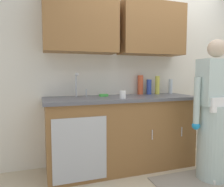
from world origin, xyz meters
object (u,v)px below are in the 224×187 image
Objects in this scene: person_at_sink at (214,121)px; bottle_cleaner_spray at (140,85)px; bottle_soap at (157,85)px; bottle_water_tall at (170,86)px; sponge at (104,95)px; cup_by_sink at (123,95)px; bottle_water_short at (149,87)px; sink at (81,99)px.

bottle_cleaner_spray is (-0.51, 0.88, 0.39)m from person_at_sink.
bottle_soap is at bearing -14.10° from bottle_cleaner_spray.
bottle_water_tall is 0.82× the size of bottle_soap.
sponge is at bearing -176.33° from bottle_soap.
bottle_soap is 0.79m from cup_by_sink.
bottle_soap is at bearing -14.50° from bottle_water_short.
person_at_sink is at bearing -60.12° from bottle_cleaner_spray.
bottle_soap is (-0.23, -0.02, 0.02)m from bottle_water_tall.
bottle_water_tall is 1.01m from cup_by_sink.
bottle_water_tall is (-0.03, 0.84, 0.36)m from person_at_sink.
sponge is (-0.71, -0.08, -0.09)m from bottle_water_short.
bottle_soap is at bearing 3.67° from sponge.
sink is at bearing 155.21° from person_at_sink.
bottle_water_short is at bearing 114.20° from person_at_sink.
cup_by_sink is (-0.93, -0.39, -0.06)m from bottle_water_tall.
sink is 1.17m from bottle_soap.
bottle_soap is 2.41× the size of sponge.
sink is at bearing -171.72° from bottle_soap.
bottle_water_tall reaches higher than cup_by_sink.
sponge is (0.32, 0.11, 0.03)m from sink.
cup_by_sink is (-0.57, -0.41, -0.06)m from bottle_water_short.
person_at_sink reaches higher than bottle_cleaner_spray.
bottle_water_short is (1.03, 0.20, 0.12)m from sink.
bottle_water_short is 0.73m from sponge.
sink is 0.31× the size of person_at_sink.
person_at_sink is at bearing -88.05° from bottle_water_tall.
bottle_water_short is at bearing 6.74° from sponge.
bottle_water_short is 2.30× the size of cup_by_sink.
bottle_cleaner_spray is 0.63m from cup_by_sink.
bottle_water_tall is at bearing 23.00° from cup_by_sink.
sink is at bearing -172.48° from bottle_water_tall.
bottle_water_short is at bearing -13.71° from bottle_cleaner_spray.
sink is 4.55× the size of sponge.
bottle_water_tall is at bearing -5.47° from bottle_cleaner_spray.
sink reaches higher than bottle_soap.
bottle_soap is (-0.26, 0.82, 0.38)m from person_at_sink.
person_at_sink is 7.60× the size of bottle_water_short.
sponge is at bearing -169.02° from bottle_cleaner_spray.
cup_by_sink is at bearing -66.02° from sponge.
bottle_cleaner_spray is 0.61m from sponge.
bottle_water_short is 0.13m from bottle_soap.
bottle_water_short is 0.13m from bottle_cleaner_spray.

